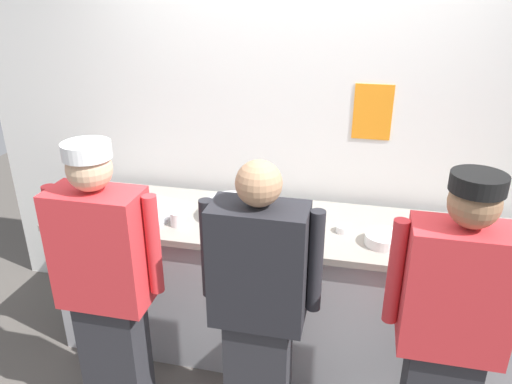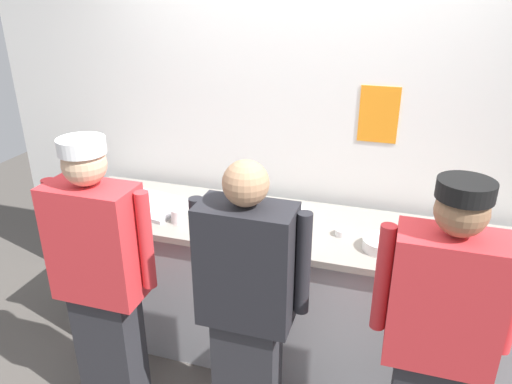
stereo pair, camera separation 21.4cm
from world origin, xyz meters
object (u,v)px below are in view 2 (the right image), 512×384
Objects in this scene: chef_near_left at (101,278)px; squeeze_bottle_primary at (244,220)px; chef_center at (247,306)px; chef_far_right at (438,341)px; ramekin_green_sauce at (342,232)px; deli_cup at (178,216)px; chefs_knife at (480,250)px; plate_stack_rear at (292,229)px; mixing_bowl_steel at (233,209)px; plate_stack_front at (382,244)px; ramekin_orange_sauce at (303,210)px; sheet_tray at (151,205)px; ramekin_red_sauce at (465,265)px.

squeeze_bottle_primary is (0.59, 0.56, 0.16)m from chef_near_left.
chef_center is 0.99× the size of chef_far_right.
deli_cup reaches higher than ramekin_green_sauce.
chefs_knife is (1.87, 0.75, 0.08)m from chef_near_left.
plate_stack_rear is 2.55× the size of ramekin_green_sauce.
ramekin_green_sauce is at bearing -176.81° from chefs_knife.
chef_center is at bearing -65.15° from mixing_bowl_steel.
chef_center is 7.51× the size of plate_stack_front.
chef_center is at bearing -118.22° from ramekin_green_sauce.
plate_stack_rear is at bearing -89.52° from ramekin_orange_sauce.
squeeze_bottle_primary reaches higher than plate_stack_rear.
mixing_bowl_steel is 0.68m from ramekin_green_sauce.
chefs_knife is at bearing 14.77° from plate_stack_front.
chef_near_left is 0.88m from mixing_bowl_steel.
plate_stack_rear reaches higher than ramekin_orange_sauce.
plate_stack_rear is (-0.79, 0.59, 0.12)m from chef_far_right.
sheet_tray is 1.59× the size of chefs_knife.
chefs_knife is at bearing 32.87° from chef_center.
squeeze_bottle_primary is 2.11× the size of deli_cup.
mixing_bowl_steel is 1.41m from chefs_knife.
chef_near_left is at bearing -144.28° from plate_stack_rear.
squeeze_bottle_primary reaches higher than ramekin_orange_sauce.
plate_stack_front is 0.50m from plate_stack_rear.
ramekin_green_sauce is at bearing 157.79° from plate_stack_front.
plate_stack_front is 1.19m from deli_cup.
ramekin_red_sauce is (1.00, 0.50, 0.12)m from chef_center.
chefs_knife is (1.97, 0.02, -0.01)m from sheet_tray.
deli_cup is at bearing -172.46° from ramekin_green_sauce.
ramekin_red_sauce is (1.88, -0.18, 0.01)m from sheet_tray.
chef_center is 0.82m from deli_cup.
ramekin_green_sauce reaches higher than ramekin_orange_sauce.
plate_stack_rear is (0.08, 0.58, 0.14)m from chef_center.
chef_center is 8.34× the size of squeeze_bottle_primary.
chef_center is 0.58m from squeeze_bottle_primary.
sheet_tray is 0.72m from squeeze_bottle_primary.
ramekin_red_sauce is at bearing -4.97° from plate_stack_rear.
ramekin_green_sauce is 0.30× the size of chefs_knife.
plate_stack_front is at bearing 1.69° from deli_cup.
ramekin_red_sauce is (1.19, -0.02, -0.07)m from squeeze_bottle_primary.
chef_far_right is 19.11× the size of ramekin_green_sauce.
plate_stack_front is 1.47m from sheet_tray.
plate_stack_rear is at bearing 13.40° from squeeze_bottle_primary.
chef_far_right reaches higher than chef_center.
plate_stack_rear is 0.78× the size of chefs_knife.
plate_stack_rear is at bearing 3.48° from deli_cup.
chef_far_right reaches higher than ramekin_green_sauce.
squeeze_bottle_primary is 0.43m from deli_cup.
chef_center is 19.39× the size of ramekin_red_sauce.
mixing_bowl_steel is at bearing -154.63° from ramekin_orange_sauce.
mixing_bowl_steel reaches higher than ramekin_green_sauce.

